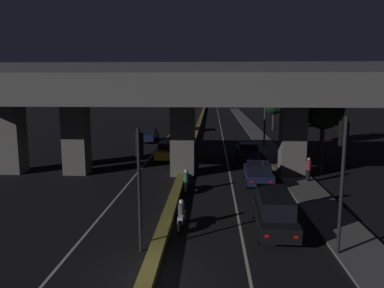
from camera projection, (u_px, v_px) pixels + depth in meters
ground_plane at (149, 279)px, 13.12m from camera, size 200.00×200.00×0.00m
lane_line_left_inner at (167, 138)px, 47.82m from camera, size 0.12×126.00×0.00m
lane_line_right_inner at (223, 138)px, 47.44m from camera, size 0.12×126.00×0.00m
median_divider at (195, 136)px, 47.60m from camera, size 0.58×126.00×0.36m
sidewalk_right at (268, 147)px, 40.28m from camera, size 2.28×126.00×0.13m
elevated_overpass at (179, 93)px, 27.32m from camera, size 31.87×10.55×8.34m
traffic_light_left_of_median at (140, 168)px, 14.86m from camera, size 0.30×0.49×5.08m
traffic_light_right_of_median at (343, 163)px, 14.38m from camera, size 0.30×0.49×5.57m
street_lamp at (263, 101)px, 39.56m from camera, size 1.88×0.32×8.54m
car_black_lead at (274, 211)px, 17.42m from camera, size 1.98×4.82×1.75m
car_dark_blue_second at (258, 173)px, 25.68m from camera, size 1.95×4.32×1.47m
car_dark_blue_third at (248, 151)px, 33.52m from camera, size 2.07×4.15×1.59m
car_taxi_yellow_lead_oncoming at (169, 150)px, 33.94m from camera, size 2.10×4.69×1.59m
car_dark_blue_second_oncoming at (149, 135)px, 44.17m from camera, size 1.88×4.22×1.61m
car_dark_blue_third_oncoming at (184, 125)px, 53.70m from camera, size 2.04×4.48×1.72m
motorcycle_white_filtering_near at (181, 216)px, 17.66m from camera, size 0.34×1.92×1.41m
motorcycle_black_filtering_mid at (186, 182)px, 23.61m from camera, size 0.33×1.80×1.46m
pedestrian_on_sidewalk at (308, 169)px, 25.84m from camera, size 0.37×0.37×1.64m
roadside_tree_kerbside_near at (324, 110)px, 27.51m from camera, size 2.94×2.94×6.40m
roadside_tree_kerbside_mid at (296, 105)px, 40.50m from camera, size 3.86×3.86×6.46m
roadside_tree_kerbside_far at (274, 103)px, 55.53m from camera, size 3.39×3.39×5.69m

